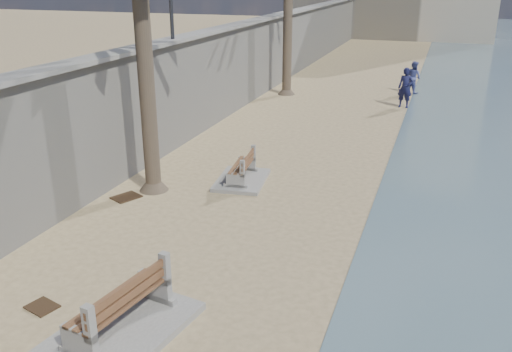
# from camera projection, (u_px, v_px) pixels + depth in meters

# --- Properties ---
(seawall) EXTENTS (0.45, 70.00, 3.50)m
(seawall) POSITION_uv_depth(u_px,v_px,m) (252.00, 61.00, 25.31)
(seawall) COLOR gray
(seawall) RESTS_ON ground_plane
(wall_cap) EXTENTS (0.80, 70.00, 0.12)m
(wall_cap) POSITION_uv_depth(u_px,v_px,m) (252.00, 21.00, 24.67)
(wall_cap) COLOR gray
(wall_cap) RESTS_ON seawall
(bench_near) EXTENTS (2.06, 2.71, 1.03)m
(bench_near) POSITION_uv_depth(u_px,v_px,m) (121.00, 310.00, 8.86)
(bench_near) COLOR gray
(bench_near) RESTS_ON ground_plane
(bench_far) EXTENTS (1.56, 2.10, 0.81)m
(bench_far) POSITION_uv_depth(u_px,v_px,m) (242.00, 170.00, 15.41)
(bench_far) COLOR gray
(bench_far) RESTS_ON ground_plane
(person_a) EXTENTS (0.79, 0.60, 2.01)m
(person_a) POSITION_uv_depth(u_px,v_px,m) (406.00, 85.00, 23.76)
(person_a) COLOR #15173B
(person_a) RESTS_ON ground_plane
(person_b) EXTENTS (1.06, 1.05, 1.74)m
(person_b) POSITION_uv_depth(u_px,v_px,m) (414.00, 75.00, 26.72)
(person_b) COLOR #474F93
(person_b) RESTS_ON ground_plane
(debris_c) EXTENTS (0.80, 0.87, 0.03)m
(debris_c) POSITION_uv_depth(u_px,v_px,m) (126.00, 197.00, 14.43)
(debris_c) COLOR #382616
(debris_c) RESTS_ON ground_plane
(debris_d) EXTENTS (0.63, 0.56, 0.03)m
(debris_d) POSITION_uv_depth(u_px,v_px,m) (42.00, 307.00, 9.69)
(debris_d) COLOR #382616
(debris_d) RESTS_ON ground_plane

